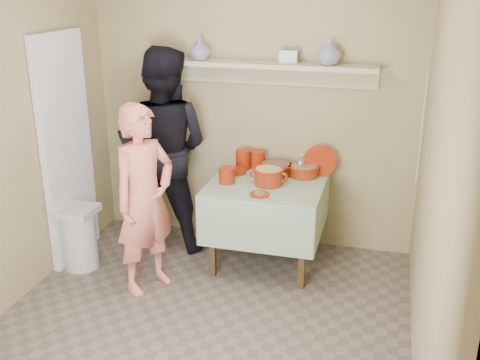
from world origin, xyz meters
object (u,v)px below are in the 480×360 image
(person_helper, at_px, (163,149))
(cazuela_rice, at_px, (269,175))
(trash_bin, at_px, (79,237))
(serving_table, at_px, (267,194))
(person_cook, at_px, (145,200))

(person_helper, relative_size, cazuela_rice, 5.64)
(person_helper, xyz_separation_m, trash_bin, (-0.54, -0.67, -0.65))
(person_helper, xyz_separation_m, serving_table, (1.01, -0.13, -0.29))
(trash_bin, bearing_deg, serving_table, 19.04)
(person_helper, bearing_deg, cazuela_rice, 167.24)
(cazuela_rice, distance_m, trash_bin, 1.73)
(person_helper, height_order, trash_bin, person_helper)
(serving_table, height_order, cazuela_rice, cazuela_rice)
(person_cook, distance_m, cazuela_rice, 1.05)
(serving_table, relative_size, trash_bin, 1.74)
(person_cook, bearing_deg, cazuela_rice, -27.50)
(cazuela_rice, relative_size, trash_bin, 0.59)
(person_helper, distance_m, cazuela_rice, 1.06)
(person_cook, bearing_deg, person_helper, 39.56)
(cazuela_rice, height_order, trash_bin, cazuela_rice)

